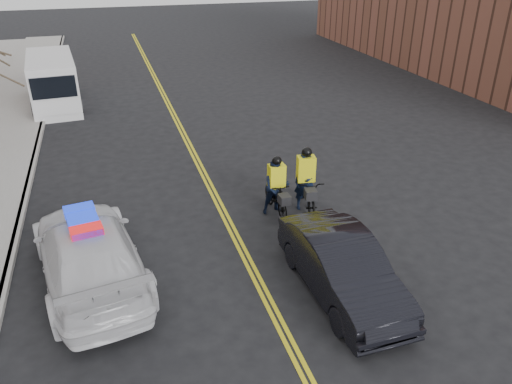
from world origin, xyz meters
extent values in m
plane|color=black|center=(0.00, 0.00, 0.00)|extent=(120.00, 120.00, 0.00)
cube|color=gold|center=(-0.08, 8.00, 0.01)|extent=(0.10, 60.00, 0.01)
cube|color=gold|center=(0.08, 8.00, 0.01)|extent=(0.10, 60.00, 0.01)
cube|color=gray|center=(-6.00, 8.00, 0.07)|extent=(0.20, 60.00, 0.15)
imported|color=silver|center=(-3.93, 0.62, 0.82)|extent=(3.16, 5.94, 1.64)
cube|color=#0C26CC|center=(-3.93, 0.62, 1.72)|extent=(0.91, 1.59, 0.16)
imported|color=black|center=(1.76, -1.67, 0.74)|extent=(1.69, 4.53, 1.48)
cube|color=silver|center=(-5.50, 16.59, 1.24)|extent=(2.62, 5.98, 2.48)
cube|color=silver|center=(-5.29, 14.07, 1.02)|extent=(2.17, 1.03, 1.29)
cube|color=black|center=(-5.26, 13.64, 1.67)|extent=(1.94, 0.27, 0.97)
cylinder|color=black|center=(-6.38, 14.79, 0.38)|extent=(0.33, 0.77, 0.75)
cylinder|color=black|center=(-4.34, 14.96, 0.38)|extent=(0.33, 0.77, 0.75)
cylinder|color=black|center=(-6.66, 18.23, 0.38)|extent=(0.33, 0.77, 0.75)
cylinder|color=black|center=(-4.62, 18.39, 0.38)|extent=(0.33, 0.77, 0.75)
imported|color=black|center=(2.54, 2.58, 0.55)|extent=(1.07, 2.19, 1.10)
imported|color=black|center=(2.54, 2.58, 0.95)|extent=(0.75, 0.56, 1.89)
cube|color=yellow|center=(2.54, 2.58, 1.36)|extent=(0.59, 0.45, 0.79)
sphere|color=black|center=(2.54, 2.58, 1.90)|extent=(0.32, 0.32, 0.32)
cube|color=black|center=(2.42, 1.85, 0.86)|extent=(0.40, 0.44, 0.29)
imported|color=black|center=(1.58, 2.57, 0.56)|extent=(0.59, 1.89, 1.12)
imported|color=black|center=(1.58, 2.57, 0.87)|extent=(0.86, 0.68, 1.74)
cube|color=yellow|center=(1.58, 2.57, 1.25)|extent=(0.50, 0.35, 0.73)
sphere|color=black|center=(1.58, 2.57, 1.75)|extent=(0.29, 0.29, 0.29)
cube|color=black|center=(1.60, 1.89, 0.79)|extent=(0.33, 0.37, 0.27)
camera|label=1|loc=(-3.00, -10.31, 7.60)|focal=35.00mm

